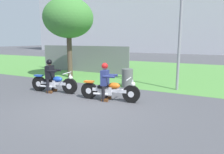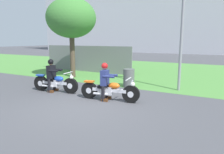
{
  "view_description": "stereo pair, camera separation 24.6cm",
  "coord_description": "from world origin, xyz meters",
  "px_view_note": "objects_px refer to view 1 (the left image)",
  "views": [
    {
      "loc": [
        3.91,
        -5.54,
        2.21
      ],
      "look_at": [
        0.41,
        1.3,
        0.85
      ],
      "focal_mm": 33.7,
      "sensor_mm": 36.0,
      "label": 1
    },
    {
      "loc": [
        4.13,
        -5.42,
        2.21
      ],
      "look_at": [
        0.41,
        1.3,
        0.85
      ],
      "focal_mm": 33.7,
      "sensor_mm": 36.0,
      "label": 2
    }
  ],
  "objects_px": {
    "motorcycle_follow": "(54,83)",
    "streetlight_pole": "(184,4)",
    "motorcycle_lead": "(110,90)",
    "rider_lead": "(105,79)",
    "rider_follow": "(50,73)",
    "tree_roadside": "(68,18)",
    "trash_can": "(127,78)"
  },
  "relations": [
    {
      "from": "streetlight_pole",
      "to": "rider_lead",
      "type": "bearing_deg",
      "value": -126.97
    },
    {
      "from": "rider_lead",
      "to": "streetlight_pole",
      "type": "bearing_deg",
      "value": 44.48
    },
    {
      "from": "motorcycle_follow",
      "to": "streetlight_pole",
      "type": "height_order",
      "value": "streetlight_pole"
    },
    {
      "from": "tree_roadside",
      "to": "streetlight_pole",
      "type": "bearing_deg",
      "value": -3.44
    },
    {
      "from": "motorcycle_follow",
      "to": "rider_follow",
      "type": "height_order",
      "value": "rider_follow"
    },
    {
      "from": "streetlight_pole",
      "to": "trash_can",
      "type": "relative_size",
      "value": 6.89
    },
    {
      "from": "motorcycle_follow",
      "to": "rider_follow",
      "type": "relative_size",
      "value": 1.53
    },
    {
      "from": "motorcycle_follow",
      "to": "rider_follow",
      "type": "bearing_deg",
      "value": 179.19
    },
    {
      "from": "rider_lead",
      "to": "motorcycle_follow",
      "type": "height_order",
      "value": "rider_lead"
    },
    {
      "from": "rider_follow",
      "to": "tree_roadside",
      "type": "relative_size",
      "value": 0.31
    },
    {
      "from": "trash_can",
      "to": "motorcycle_follow",
      "type": "bearing_deg",
      "value": -134.28
    },
    {
      "from": "rider_lead",
      "to": "rider_follow",
      "type": "relative_size",
      "value": 0.99
    },
    {
      "from": "motorcycle_lead",
      "to": "tree_roadside",
      "type": "bearing_deg",
      "value": 134.77
    },
    {
      "from": "motorcycle_lead",
      "to": "streetlight_pole",
      "type": "distance_m",
      "value": 4.82
    },
    {
      "from": "motorcycle_follow",
      "to": "streetlight_pole",
      "type": "xyz_separation_m",
      "value": [
        4.68,
        2.87,
        3.3
      ]
    },
    {
      "from": "tree_roadside",
      "to": "trash_can",
      "type": "distance_m",
      "value": 5.1
    },
    {
      "from": "rider_lead",
      "to": "tree_roadside",
      "type": "distance_m",
      "value": 5.93
    },
    {
      "from": "trash_can",
      "to": "rider_lead",
      "type": "bearing_deg",
      "value": -86.41
    },
    {
      "from": "motorcycle_lead",
      "to": "rider_lead",
      "type": "bearing_deg",
      "value": 179.17
    },
    {
      "from": "motorcycle_lead",
      "to": "motorcycle_follow",
      "type": "bearing_deg",
      "value": 171.38
    },
    {
      "from": "motorcycle_follow",
      "to": "tree_roadside",
      "type": "distance_m",
      "value": 4.75
    },
    {
      "from": "rider_lead",
      "to": "rider_follow",
      "type": "bearing_deg",
      "value": 171.38
    },
    {
      "from": "rider_lead",
      "to": "trash_can",
      "type": "distance_m",
      "value": 2.47
    },
    {
      "from": "tree_roadside",
      "to": "motorcycle_follow",
      "type": "bearing_deg",
      "value": -62.36
    },
    {
      "from": "rider_lead",
      "to": "motorcycle_follow",
      "type": "distance_m",
      "value": 2.53
    },
    {
      "from": "motorcycle_lead",
      "to": "rider_lead",
      "type": "distance_m",
      "value": 0.46
    },
    {
      "from": "motorcycle_lead",
      "to": "trash_can",
      "type": "height_order",
      "value": "motorcycle_lead"
    },
    {
      "from": "streetlight_pole",
      "to": "motorcycle_follow",
      "type": "bearing_deg",
      "value": -148.49
    },
    {
      "from": "trash_can",
      "to": "tree_roadside",
      "type": "bearing_deg",
      "value": 168.21
    },
    {
      "from": "motorcycle_lead",
      "to": "rider_lead",
      "type": "height_order",
      "value": "rider_lead"
    },
    {
      "from": "rider_follow",
      "to": "tree_roadside",
      "type": "xyz_separation_m",
      "value": [
        -1.54,
        3.27,
        2.6
      ]
    },
    {
      "from": "motorcycle_lead",
      "to": "motorcycle_follow",
      "type": "relative_size",
      "value": 1.05
    }
  ]
}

